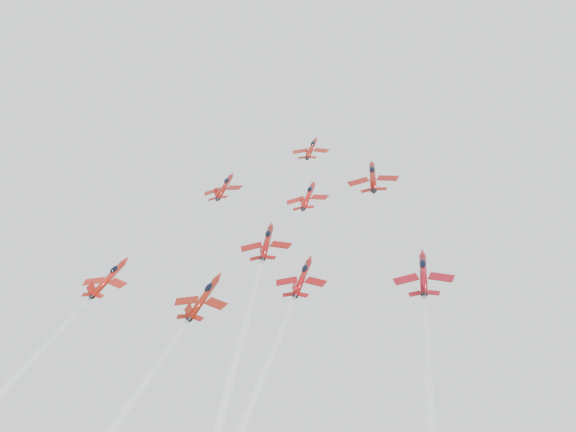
# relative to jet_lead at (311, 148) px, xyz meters

# --- Properties ---
(jet_lead) EXTENTS (8.80, 10.63, 8.63)m
(jet_lead) POSITION_rel_jet_lead_xyz_m (0.00, 0.00, 0.00)
(jet_lead) COLOR maroon
(jet_row2_left) EXTENTS (9.23, 11.16, 9.06)m
(jet_row2_left) POSITION_rel_jet_lead_xyz_m (-16.34, -12.83, -10.39)
(jet_row2_left) COLOR maroon
(jet_row2_center) EXTENTS (9.00, 10.88, 8.83)m
(jet_row2_center) POSITION_rel_jet_lead_xyz_m (3.75, -17.24, -13.96)
(jet_row2_center) COLOR #AE1210
(jet_row2_right) EXTENTS (10.51, 12.70, 10.31)m
(jet_row2_right) POSITION_rel_jet_lead_xyz_m (16.14, -12.03, -9.73)
(jet_row2_right) COLOR maroon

